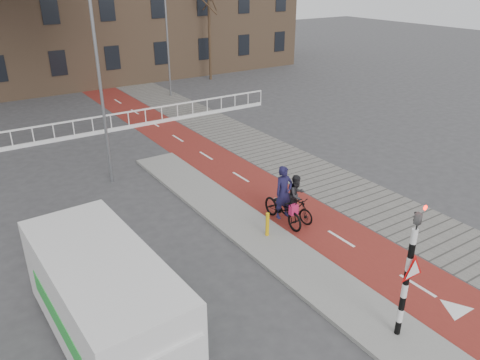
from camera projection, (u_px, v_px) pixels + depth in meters
ground at (353, 286)px, 13.11m from camera, size 120.00×120.00×0.00m
bike_lane at (217, 162)px, 21.47m from camera, size 2.50×60.00×0.01m
sidewalk at (266, 151)px, 22.88m from camera, size 3.00×60.00×0.01m
curb_island at (252, 230)px, 15.78m from camera, size 1.80×16.00×0.12m
traffic_signal at (409, 269)px, 10.45m from camera, size 0.80×0.80×3.68m
bollard at (267, 224)px, 15.21m from camera, size 0.12×0.12×0.81m
cyclist_near at (283, 205)px, 16.07m from camera, size 0.75×2.06×2.11m
cyclist_far at (296, 202)px, 16.26m from camera, size 0.79×1.61×1.71m
van at (105, 298)px, 10.70m from camera, size 2.41×5.52×2.33m
railing at (34, 140)px, 23.42m from camera, size 28.00×0.10×0.99m
tree_right at (210, 32)px, 36.19m from camera, size 0.21×0.21×7.38m
streetlight_near at (100, 81)px, 17.77m from camera, size 0.12×0.12×8.45m
streetlight_right at (167, 33)px, 31.13m from camera, size 0.12×0.12×8.40m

